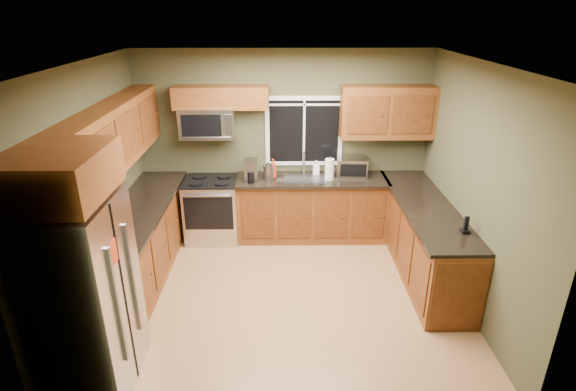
{
  "coord_description": "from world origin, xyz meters",
  "views": [
    {
      "loc": [
        -0.01,
        -4.54,
        3.21
      ],
      "look_at": [
        0.05,
        0.35,
        1.15
      ],
      "focal_mm": 28.0,
      "sensor_mm": 36.0,
      "label": 1
    }
  ],
  "objects_px": {
    "soap_bottle_a": "(273,169)",
    "soap_bottle_c": "(266,170)",
    "microwave": "(208,122)",
    "refrigerator": "(83,297)",
    "cordless_phone": "(466,228)",
    "paper_towel_roll": "(329,169)",
    "soap_bottle_b": "(316,167)",
    "range": "(212,209)",
    "coffee_maker": "(251,171)",
    "toaster_oven": "(352,167)",
    "kettle": "(268,171)"
  },
  "relations": [
    {
      "from": "soap_bottle_a",
      "to": "soap_bottle_c",
      "type": "xyz_separation_m",
      "value": [
        -0.1,
        0.12,
        -0.06
      ]
    },
    {
      "from": "microwave",
      "to": "refrigerator",
      "type": "bearing_deg",
      "value": -103.34
    },
    {
      "from": "soap_bottle_a",
      "to": "cordless_phone",
      "type": "xyz_separation_m",
      "value": [
        2.12,
        -1.73,
        -0.08
      ]
    },
    {
      "from": "paper_towel_roll",
      "to": "soap_bottle_b",
      "type": "xyz_separation_m",
      "value": [
        -0.17,
        0.22,
        -0.05
      ]
    },
    {
      "from": "refrigerator",
      "to": "soap_bottle_c",
      "type": "relative_size",
      "value": 11.11
    },
    {
      "from": "paper_towel_roll",
      "to": "cordless_phone",
      "type": "distance_m",
      "value": 2.12
    },
    {
      "from": "microwave",
      "to": "soap_bottle_c",
      "type": "distance_m",
      "value": 1.07
    },
    {
      "from": "soap_bottle_b",
      "to": "range",
      "type": "bearing_deg",
      "value": -173.03
    },
    {
      "from": "coffee_maker",
      "to": "cordless_phone",
      "type": "height_order",
      "value": "coffee_maker"
    },
    {
      "from": "toaster_oven",
      "to": "soap_bottle_c",
      "type": "relative_size",
      "value": 2.8
    },
    {
      "from": "range",
      "to": "soap_bottle_b",
      "type": "relative_size",
      "value": 4.51
    },
    {
      "from": "refrigerator",
      "to": "kettle",
      "type": "distance_m",
      "value": 3.13
    },
    {
      "from": "soap_bottle_a",
      "to": "soap_bottle_c",
      "type": "bearing_deg",
      "value": 130.55
    },
    {
      "from": "range",
      "to": "paper_towel_roll",
      "type": "xyz_separation_m",
      "value": [
        1.7,
        -0.03,
        0.62
      ]
    },
    {
      "from": "range",
      "to": "kettle",
      "type": "distance_m",
      "value": 1.03
    },
    {
      "from": "microwave",
      "to": "soap_bottle_c",
      "type": "height_order",
      "value": "microwave"
    },
    {
      "from": "paper_towel_roll",
      "to": "soap_bottle_b",
      "type": "height_order",
      "value": "paper_towel_roll"
    },
    {
      "from": "range",
      "to": "microwave",
      "type": "xyz_separation_m",
      "value": [
        -0.0,
        0.14,
        1.26
      ]
    },
    {
      "from": "kettle",
      "to": "paper_towel_roll",
      "type": "xyz_separation_m",
      "value": [
        0.86,
        0.01,
        0.03
      ]
    },
    {
      "from": "soap_bottle_a",
      "to": "soap_bottle_b",
      "type": "bearing_deg",
      "value": 13.53
    },
    {
      "from": "toaster_oven",
      "to": "kettle",
      "type": "distance_m",
      "value": 1.21
    },
    {
      "from": "microwave",
      "to": "soap_bottle_a",
      "type": "distance_m",
      "value": 1.11
    },
    {
      "from": "refrigerator",
      "to": "soap_bottle_c",
      "type": "height_order",
      "value": "refrigerator"
    },
    {
      "from": "soap_bottle_b",
      "to": "cordless_phone",
      "type": "height_order",
      "value": "soap_bottle_b"
    },
    {
      "from": "toaster_oven",
      "to": "microwave",
      "type": "bearing_deg",
      "value": 179.64
    },
    {
      "from": "cordless_phone",
      "to": "soap_bottle_a",
      "type": "bearing_deg",
      "value": 140.9
    },
    {
      "from": "coffee_maker",
      "to": "soap_bottle_a",
      "type": "bearing_deg",
      "value": 19.97
    },
    {
      "from": "refrigerator",
      "to": "cordless_phone",
      "type": "bearing_deg",
      "value": 16.22
    },
    {
      "from": "coffee_maker",
      "to": "toaster_oven",
      "type": "bearing_deg",
      "value": 7.81
    },
    {
      "from": "kettle",
      "to": "soap_bottle_b",
      "type": "distance_m",
      "value": 0.73
    },
    {
      "from": "soap_bottle_a",
      "to": "cordless_phone",
      "type": "height_order",
      "value": "soap_bottle_a"
    },
    {
      "from": "toaster_oven",
      "to": "cordless_phone",
      "type": "xyz_separation_m",
      "value": [
        0.98,
        -1.81,
        -0.08
      ]
    },
    {
      "from": "refrigerator",
      "to": "range",
      "type": "relative_size",
      "value": 1.92
    },
    {
      "from": "coffee_maker",
      "to": "soap_bottle_b",
      "type": "bearing_deg",
      "value": 15.67
    },
    {
      "from": "toaster_oven",
      "to": "kettle",
      "type": "bearing_deg",
      "value": -172.4
    },
    {
      "from": "refrigerator",
      "to": "cordless_phone",
      "type": "relative_size",
      "value": 9.23
    },
    {
      "from": "soap_bottle_b",
      "to": "refrigerator",
      "type": "bearing_deg",
      "value": -126.89
    },
    {
      "from": "toaster_oven",
      "to": "refrigerator",
      "type": "bearing_deg",
      "value": -133.32
    },
    {
      "from": "soap_bottle_a",
      "to": "soap_bottle_b",
      "type": "relative_size",
      "value": 1.36
    },
    {
      "from": "soap_bottle_c",
      "to": "coffee_maker",
      "type": "bearing_deg",
      "value": -131.85
    },
    {
      "from": "microwave",
      "to": "coffee_maker",
      "type": "height_order",
      "value": "microwave"
    },
    {
      "from": "refrigerator",
      "to": "coffee_maker",
      "type": "distance_m",
      "value": 2.99
    },
    {
      "from": "microwave",
      "to": "paper_towel_roll",
      "type": "relative_size",
      "value": 2.27
    },
    {
      "from": "kettle",
      "to": "cordless_phone",
      "type": "height_order",
      "value": "kettle"
    },
    {
      "from": "paper_towel_roll",
      "to": "cordless_phone",
      "type": "relative_size",
      "value": 1.72
    },
    {
      "from": "microwave",
      "to": "soap_bottle_b",
      "type": "distance_m",
      "value": 1.68
    },
    {
      "from": "kettle",
      "to": "cordless_phone",
      "type": "bearing_deg",
      "value": -37.07
    },
    {
      "from": "paper_towel_roll",
      "to": "cordless_phone",
      "type": "height_order",
      "value": "paper_towel_roll"
    },
    {
      "from": "coffee_maker",
      "to": "soap_bottle_b",
      "type": "relative_size",
      "value": 1.49
    },
    {
      "from": "toaster_oven",
      "to": "soap_bottle_a",
      "type": "height_order",
      "value": "soap_bottle_a"
    }
  ]
}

